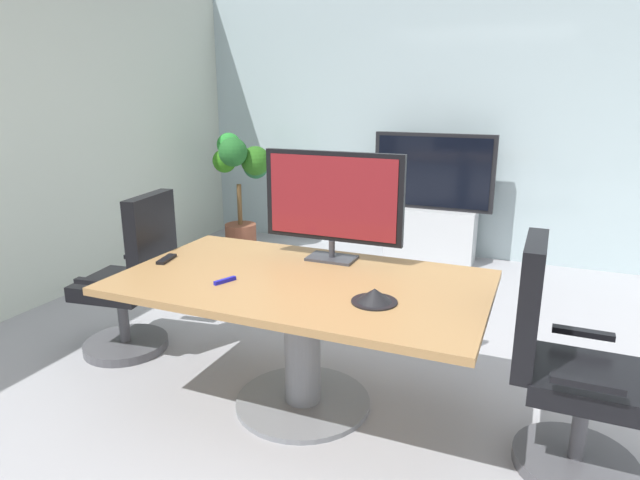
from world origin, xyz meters
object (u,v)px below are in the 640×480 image
remote_control (166,259)px  conference_phone (374,296)px  conference_table (302,313)px  potted_plant (241,177)px  wall_display_unit (431,219)px  tv_monitor (333,200)px  office_chair_left (133,288)px  office_chair_right (563,377)px

remote_control → conference_phone: bearing=-18.1°
conference_table → potted_plant: 3.14m
conference_table → wall_display_unit: size_ratio=1.48×
tv_monitor → wall_display_unit: tv_monitor is taller
conference_table → tv_monitor: bearing=86.7°
office_chair_left → wall_display_unit: bearing=145.5°
office_chair_right → potted_plant: size_ratio=0.85×
conference_table → remote_control: size_ratio=11.42×
office_chair_left → office_chair_right: (2.62, -0.16, 0.00)m
potted_plant → conference_phone: bearing=-49.2°
tv_monitor → office_chair_left: bearing=-170.4°
conference_table → office_chair_left: bearing=173.0°
office_chair_left → conference_phone: bearing=71.6°
conference_table → office_chair_right: bearing=0.2°
office_chair_right → remote_control: size_ratio=6.41×
tv_monitor → conference_phone: bearing=-52.1°
office_chair_right → tv_monitor: tv_monitor is taller
office_chair_left → wall_display_unit: (1.41, 2.80, -0.01)m
tv_monitor → remote_control: (-0.89, -0.41, -0.35)m
conference_phone → conference_table: bearing=159.6°
remote_control → conference_table: bearing=-10.3°
office_chair_left → potted_plant: size_ratio=0.85×
office_chair_right → conference_phone: 0.93m
tv_monitor → conference_phone: size_ratio=3.82×
potted_plant → conference_phone: (2.32, -2.68, -0.03)m
conference_phone → remote_control: conference_phone is taller
conference_table → remote_control: remote_control is taller
office_chair_left → potted_plant: potted_plant is taller
office_chair_left → remote_control: 0.57m
conference_table → wall_display_unit: (0.10, 2.96, -0.12)m
office_chair_left → conference_phone: (1.77, -0.33, 0.33)m
wall_display_unit → remote_control: (-0.96, -2.98, 0.32)m
office_chair_left → potted_plant: 2.44m
tv_monitor → conference_phone: 0.78m
tv_monitor → wall_display_unit: 2.66m
office_chair_right → potted_plant: bearing=52.3°
wall_display_unit → potted_plant: wall_display_unit is taller
conference_phone → remote_control: (-1.32, 0.15, -0.02)m
office_chair_right → conference_phone: size_ratio=4.95×
office_chair_left → tv_monitor: 1.50m
conference_phone → remote_control: bearing=173.6°
wall_display_unit → remote_control: wall_display_unit is taller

